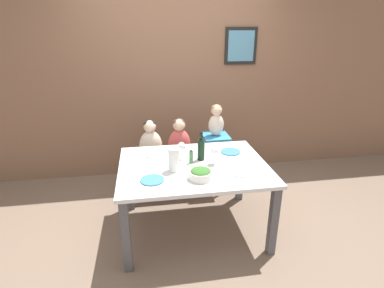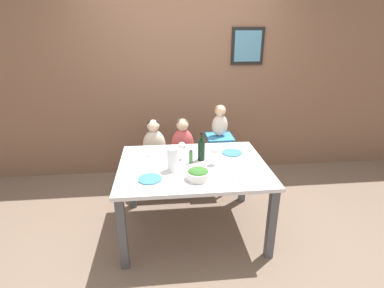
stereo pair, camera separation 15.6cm
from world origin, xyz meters
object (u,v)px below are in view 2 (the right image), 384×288
Objects in this scene: dinner_plate_front_left at (150,179)px; dinner_plate_back_left at (155,153)px; person_child_left at (154,141)px; person_child_center at (183,140)px; wine_bottle at (201,149)px; paper_towel_roll at (173,159)px; wine_glass_far at (182,147)px; chair_right_highchair at (219,149)px; chair_far_left at (155,165)px; chair_far_center at (183,164)px; salad_bowl_large at (198,174)px; dinner_plate_back_right at (232,153)px; wine_glass_near at (215,152)px; person_baby_right at (220,120)px; dinner_plate_front_right at (239,173)px.

dinner_plate_back_left is (0.04, 0.56, 0.00)m from dinner_plate_front_left.
person_child_center is at bearing 0.00° from person_child_left.
wine_bottle reaches higher than person_child_center.
paper_towel_roll is 1.22× the size of wine_glass_far.
dinner_plate_back_left is at bearing -147.86° from chair_right_highchair.
person_child_left reaches higher than chair_right_highchair.
chair_far_center is at bearing 0.00° from chair_far_left.
dinner_plate_back_right is (0.42, 0.53, -0.04)m from salad_bowl_large.
wine_glass_far is at bearing -65.71° from person_child_left.
chair_far_left is 0.89× the size of person_child_center.
person_child_left is 2.83× the size of wine_glass_near.
person_child_center is 0.51m from person_baby_right.
wine_glass_far is at bearing -128.09° from chair_right_highchair.
person_baby_right reaches higher than person_child_left.
dinner_plate_front_right is (0.78, -1.02, 0.36)m from chair_far_left.
chair_right_highchair is at bearing 89.27° from dinner_plate_front_right.
chair_right_highchair is at bearing -0.06° from person_child_left.
person_baby_right is 2.12× the size of wine_glass_near.
wine_glass_near is at bearing -46.21° from wine_bottle.
person_child_center is at bearing 107.16° from wine_glass_near.
dinner_plate_front_right reaches higher than chair_right_highchair.
dinner_plate_back_right reaches higher than chair_far_left.
chair_far_center is at bearing 71.07° from dinner_plate_front_left.
chair_far_center is at bearing 113.20° from dinner_plate_front_right.
salad_bowl_large is (0.40, -1.08, 0.08)m from person_child_left.
wine_glass_near reaches higher than dinner_plate_front_left.
chair_right_highchair is 1.04m from dinner_plate_front_right.
wine_glass_near is 0.35m from salad_bowl_large.
chair_right_highchair is 1.11m from paper_towel_roll.
chair_right_highchair is at bearing -0.10° from person_child_center.
chair_right_highchair is 3.51× the size of dinner_plate_back_right.
person_child_center reaches higher than chair_far_left.
chair_far_left is at bearing 180.00° from chair_right_highchair.
person_child_left is 0.85m from wine_bottle.
paper_towel_roll is 1.06× the size of dinner_plate_back_right.
wine_glass_near is at bearing -28.87° from dinner_plate_back_left.
person_baby_right is 1.34m from dinner_plate_front_left.
paper_towel_roll reaches higher than dinner_plate_back_left.
chair_far_center is 0.32m from person_child_center.
dinner_plate_front_left is 0.80m from dinner_plate_front_right.
chair_far_left is 0.47m from person_child_center.
wine_bottle reaches higher than chair_far_left.
paper_towel_roll is at bearing -99.77° from chair_far_center.
person_child_left is 1.15m from salad_bowl_large.
chair_far_center is at bearing -0.13° from person_child_left.
person_child_center is at bearing 179.90° from chair_right_highchair.
wine_glass_far is 0.86× the size of dinner_plate_front_right.
person_baby_right is (0.45, 0.00, 0.24)m from person_child_center.
chair_far_left is at bearing 126.39° from wine_glass_near.
wine_glass_near is at bearing -104.24° from chair_right_highchair.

